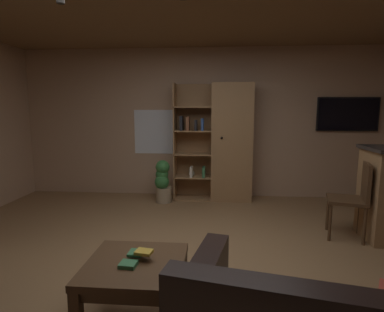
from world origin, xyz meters
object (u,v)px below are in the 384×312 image
Objects in this scene: potted_floor_plant at (163,181)px; dining_chair at (355,195)px; bookshelf_cabinet at (226,143)px; table_book_2 at (144,252)px; wall_mounted_tv at (348,114)px; table_book_0 at (128,264)px; coffee_table at (135,273)px; table_book_1 at (136,253)px.

dining_chair is at bearing -26.74° from potted_floor_plant.
dining_chair is (1.47, -1.52, -0.44)m from bookshelf_cabinet.
wall_mounted_tv is (2.67, 3.39, 0.92)m from table_book_2.
wall_mounted_tv reaches higher than table_book_0.
table_book_1 reaches higher than coffee_table.
bookshelf_cabinet is at bearing -174.01° from wall_mounted_tv.
wall_mounted_tv is (2.75, 3.50, 0.96)m from table_book_0.
dining_chair reaches higher than potted_floor_plant.
potted_floor_plant is (-0.37, 2.92, -0.17)m from table_book_2.
bookshelf_cabinet is at bearing 77.28° from table_book_0.
bookshelf_cabinet is 2.77× the size of potted_floor_plant.
coffee_table is at bearing -102.49° from bookshelf_cabinet.
coffee_table is 0.98× the size of potted_floor_plant.
table_book_0 is 3.04m from potted_floor_plant.
wall_mounted_tv is (0.54, 1.74, 0.91)m from dining_chair.
potted_floor_plant is at bearing 97.29° from table_book_2.
potted_floor_plant is at bearing 96.08° from table_book_1.
table_book_1 is at bearing -129.03° from wall_mounted_tv.
table_book_2 is 0.17× the size of potted_floor_plant.
table_book_1 is 2.74m from dining_chair.
dining_chair is at bearing -107.19° from wall_mounted_tv.
bookshelf_cabinet is 16.63× the size of table_book_2.
table_book_0 is 0.12× the size of dining_chair.
wall_mounted_tv is at bearing 51.53° from coffee_table.
wall_mounted_tv is at bearing 5.99° from bookshelf_cabinet.
table_book_1 is 0.07m from table_book_2.
potted_floor_plant is (-0.32, 2.95, -0.03)m from coffee_table.
potted_floor_plant is (-0.29, 3.02, -0.13)m from table_book_0.
coffee_table is 2.77m from dining_chair.
wall_mounted_tv is (2.73, 3.37, 0.94)m from table_book_1.
coffee_table is 0.13m from table_book_0.
bookshelf_cabinet is at bearing 77.14° from table_book_1.
table_book_2 is at bearing -142.08° from dining_chair.
dining_chair is at bearing 37.92° from table_book_2.
table_book_2 is (0.06, 0.03, 0.15)m from coffee_table.
bookshelf_cabinet is 1.23m from potted_floor_plant.
table_book_1 is at bearing -143.33° from dining_chair.
coffee_table is at bearing 67.33° from table_book_0.
dining_chair is 1.31× the size of potted_floor_plant.
table_book_0 is at bearing -128.21° from wall_mounted_tv.
bookshelf_cabinet reaches higher than table_book_1.
table_book_0 is at bearing -130.17° from table_book_2.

